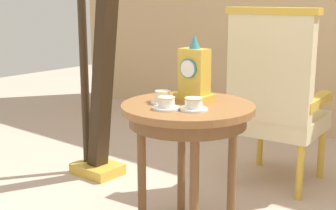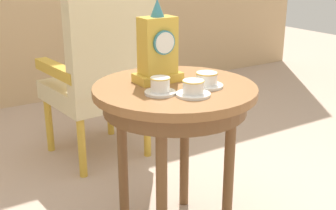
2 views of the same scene
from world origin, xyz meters
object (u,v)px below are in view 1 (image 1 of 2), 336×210
at_px(side_table, 188,121).
at_px(teacup_right, 166,104).
at_px(teacup_left, 163,98).
at_px(harp, 98,70).
at_px(armchair, 275,96).
at_px(mantel_clock, 194,75).
at_px(teacup_center, 194,105).

xyz_separation_m(side_table, teacup_right, (-0.02, -0.15, 0.11)).
relative_size(teacup_left, harp, 0.07).
distance_m(teacup_left, armchair, 0.93).
distance_m(teacup_right, mantel_clock, 0.26).
height_order(side_table, harp, harp).
distance_m(teacup_center, armchair, 0.93).
relative_size(mantel_clock, armchair, 0.29).
xyz_separation_m(teacup_left, harp, (-0.83, 0.33, 0.02)).
distance_m(teacup_right, harp, 1.02).
relative_size(teacup_center, harp, 0.07).
bearing_deg(side_table, teacup_center, -41.01).
xyz_separation_m(teacup_center, armchair, (-0.04, 0.92, -0.12)).
height_order(teacup_center, mantel_clock, mantel_clock).
xyz_separation_m(side_table, armchair, (0.06, 0.84, -0.00)).
bearing_deg(teacup_left, harp, 158.22).
bearing_deg(teacup_right, armchair, 85.91).
relative_size(teacup_left, teacup_center, 0.90).
height_order(side_table, teacup_right, teacup_right).
xyz_separation_m(side_table, mantel_clock, (-0.03, 0.09, 0.22)).
bearing_deg(harp, side_table, -15.85).
distance_m(side_table, harp, 0.99).
relative_size(armchair, harp, 0.63).
xyz_separation_m(side_table, harp, (-0.94, 0.27, 0.13)).
xyz_separation_m(teacup_left, teacup_center, (0.20, -0.02, -0.00)).
relative_size(side_table, armchair, 0.60).
bearing_deg(side_table, harp, 164.15).
height_order(side_table, teacup_center, teacup_center).
height_order(teacup_left, teacup_right, teacup_left).
bearing_deg(teacup_right, teacup_center, 30.21).
bearing_deg(armchair, side_table, -93.77).
xyz_separation_m(teacup_right, mantel_clock, (-0.01, 0.23, 0.11)).
bearing_deg(harp, mantel_clock, -11.21).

